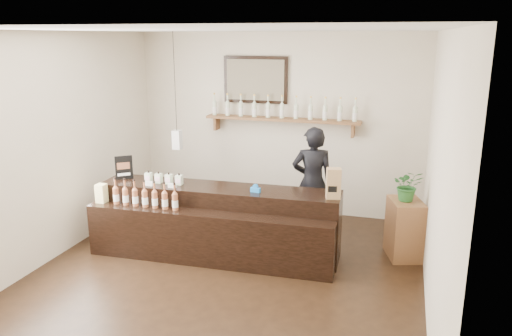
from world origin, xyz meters
The scene contains 10 objects.
ground centered at (0.00, 0.00, 0.00)m, with size 5.00×5.00×0.00m, color black.
room_shell centered at (0.00, 0.00, 1.70)m, with size 5.00×5.00×5.00m.
back_wall_decor centered at (-0.15, 2.37, 1.76)m, with size 2.66×0.96×1.69m.
counter centered at (-0.32, 0.58, 0.41)m, with size 3.14×0.94×1.02m.
promo_sign centered at (-1.65, 0.68, 1.03)m, with size 0.19×0.15×0.32m.
paper_bag centered at (1.15, 0.66, 1.05)m, with size 0.19×0.16×0.37m.
tape_dispenser centered at (0.20, 0.63, 0.91)m, with size 0.13×0.06×0.10m.
side_cabinet centered at (2.00, 1.19, 0.38)m, with size 0.51×0.60×0.75m.
potted_plant centered at (2.00, 1.19, 0.95)m, with size 0.36×0.31×0.40m, color #266027.
shopkeeper centered at (0.74, 1.55, 0.88)m, with size 0.64×0.42×1.77m, color black.
Camera 1 is at (1.89, -4.99, 2.74)m, focal length 35.00 mm.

